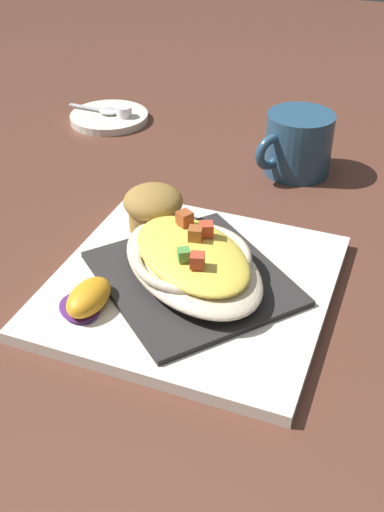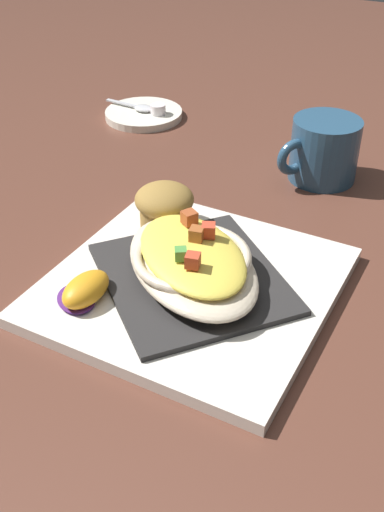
{
  "view_description": "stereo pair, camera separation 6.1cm",
  "coord_description": "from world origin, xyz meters",
  "px_view_note": "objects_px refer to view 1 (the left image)",
  "views": [
    {
      "loc": [
        0.47,
        0.15,
        0.4
      ],
      "look_at": [
        0.0,
        0.0,
        0.04
      ],
      "focal_mm": 43.69,
      "sensor_mm": 36.0,
      "label": 1
    },
    {
      "loc": [
        0.45,
        0.21,
        0.4
      ],
      "look_at": [
        0.0,
        0.0,
        0.04
      ],
      "focal_mm": 43.69,
      "sensor_mm": 36.0,
      "label": 2
    }
  ],
  "objects_px": {
    "creamer_cup_0": "(124,112)",
    "square_plate": "(192,285)",
    "muffin": "(153,208)",
    "coffee_mug": "(297,147)",
    "gratin_dish": "(192,260)",
    "creamer_saucer": "(109,117)",
    "spoon": "(106,111)",
    "orange_garnish": "(87,299)"
  },
  "relations": [
    {
      "from": "coffee_mug",
      "to": "spoon",
      "type": "distance_m",
      "value": 0.33
    },
    {
      "from": "square_plate",
      "to": "coffee_mug",
      "type": "bearing_deg",
      "value": 169.66
    },
    {
      "from": "coffee_mug",
      "to": "creamer_saucer",
      "type": "distance_m",
      "value": 0.32
    },
    {
      "from": "gratin_dish",
      "to": "orange_garnish",
      "type": "xyz_separation_m",
      "value": [
        0.07,
        -0.08,
        -0.01
      ]
    },
    {
      "from": "coffee_mug",
      "to": "square_plate",
      "type": "bearing_deg",
      "value": -10.34
    },
    {
      "from": "square_plate",
      "to": "spoon",
      "type": "bearing_deg",
      "value": -144.72
    },
    {
      "from": "muffin",
      "to": "square_plate",
      "type": "bearing_deg",
      "value": 41.77
    },
    {
      "from": "creamer_saucer",
      "to": "creamer_cup_0",
      "type": "distance_m",
      "value": 0.03
    },
    {
      "from": "muffin",
      "to": "creamer_cup_0",
      "type": "height_order",
      "value": "muffin"
    },
    {
      "from": "spoon",
      "to": "creamer_saucer",
      "type": "bearing_deg",
      "value": 84.68
    },
    {
      "from": "gratin_dish",
      "to": "coffee_mug",
      "type": "bearing_deg",
      "value": 169.66
    },
    {
      "from": "muffin",
      "to": "coffee_mug",
      "type": "height_order",
      "value": "coffee_mug"
    },
    {
      "from": "creamer_cup_0",
      "to": "square_plate",
      "type": "bearing_deg",
      "value": 31.97
    },
    {
      "from": "orange_garnish",
      "to": "creamer_cup_0",
      "type": "distance_m",
      "value": 0.47
    },
    {
      "from": "square_plate",
      "to": "gratin_dish",
      "type": "height_order",
      "value": "gratin_dish"
    },
    {
      "from": "spoon",
      "to": "coffee_mug",
      "type": "bearing_deg",
      "value": 75.64
    },
    {
      "from": "square_plate",
      "to": "coffee_mug",
      "type": "height_order",
      "value": "coffee_mug"
    },
    {
      "from": "orange_garnish",
      "to": "spoon",
      "type": "distance_m",
      "value": 0.48
    },
    {
      "from": "square_plate",
      "to": "orange_garnish",
      "type": "distance_m",
      "value": 0.11
    },
    {
      "from": "square_plate",
      "to": "orange_garnish",
      "type": "xyz_separation_m",
      "value": [
        0.07,
        -0.08,
        0.02
      ]
    },
    {
      "from": "gratin_dish",
      "to": "spoon",
      "type": "height_order",
      "value": "gratin_dish"
    },
    {
      "from": "gratin_dish",
      "to": "creamer_cup_0",
      "type": "relative_size",
      "value": 8.84
    },
    {
      "from": "square_plate",
      "to": "orange_garnish",
      "type": "bearing_deg",
      "value": -48.29
    },
    {
      "from": "muffin",
      "to": "creamer_cup_0",
      "type": "distance_m",
      "value": 0.33
    },
    {
      "from": "orange_garnish",
      "to": "spoon",
      "type": "height_order",
      "value": "orange_garnish"
    },
    {
      "from": "creamer_saucer",
      "to": "creamer_cup_0",
      "type": "bearing_deg",
      "value": 84.68
    },
    {
      "from": "square_plate",
      "to": "creamer_saucer",
      "type": "xyz_separation_m",
      "value": [
        -0.37,
        -0.26,
        -0.0
      ]
    },
    {
      "from": "square_plate",
      "to": "creamer_saucer",
      "type": "distance_m",
      "value": 0.45
    },
    {
      "from": "creamer_saucer",
      "to": "creamer_cup_0",
      "type": "height_order",
      "value": "creamer_cup_0"
    },
    {
      "from": "gratin_dish",
      "to": "creamer_cup_0",
      "type": "height_order",
      "value": "gratin_dish"
    },
    {
      "from": "square_plate",
      "to": "creamer_saucer",
      "type": "relative_size",
      "value": 2.21
    },
    {
      "from": "coffee_mug",
      "to": "creamer_cup_0",
      "type": "height_order",
      "value": "coffee_mug"
    },
    {
      "from": "orange_garnish",
      "to": "creamer_saucer",
      "type": "xyz_separation_m",
      "value": [
        -0.44,
        -0.18,
        -0.02
      ]
    },
    {
      "from": "gratin_dish",
      "to": "creamer_saucer",
      "type": "relative_size",
      "value": 1.73
    },
    {
      "from": "square_plate",
      "to": "coffee_mug",
      "type": "distance_m",
      "value": 0.3
    },
    {
      "from": "muffin",
      "to": "spoon",
      "type": "height_order",
      "value": "muffin"
    },
    {
      "from": "orange_garnish",
      "to": "creamer_saucer",
      "type": "height_order",
      "value": "orange_garnish"
    },
    {
      "from": "square_plate",
      "to": "creamer_cup_0",
      "type": "height_order",
      "value": "creamer_cup_0"
    },
    {
      "from": "gratin_dish",
      "to": "creamer_cup_0",
      "type": "distance_m",
      "value": 0.44
    },
    {
      "from": "square_plate",
      "to": "creamer_cup_0",
      "type": "xyz_separation_m",
      "value": [
        -0.37,
        -0.23,
        0.01
      ]
    },
    {
      "from": "creamer_cup_0",
      "to": "coffee_mug",
      "type": "bearing_deg",
      "value": 74.63
    },
    {
      "from": "gratin_dish",
      "to": "creamer_saucer",
      "type": "distance_m",
      "value": 0.45
    }
  ]
}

